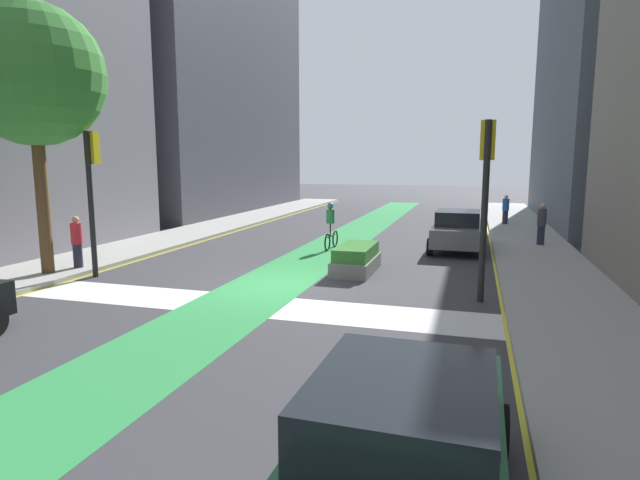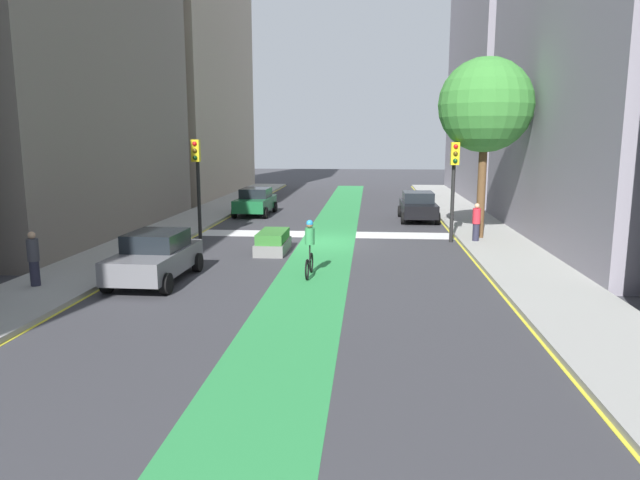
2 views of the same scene
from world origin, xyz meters
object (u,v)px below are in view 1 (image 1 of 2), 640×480
Objects in this scene: traffic_signal_near_right at (486,176)px; pedestrian_sidewalk_left_a at (77,242)px; pedestrian_sidewalk_right_b at (542,224)px; car_grey_right_far at (458,230)px; pedestrian_sidewalk_right_a at (506,209)px; car_green_right_near at (404,448)px; cyclist_in_lane at (331,225)px; traffic_signal_near_left at (92,176)px; street_tree_near at (32,75)px; median_planter at (356,259)px.

pedestrian_sidewalk_left_a is at bearing -179.61° from traffic_signal_near_right.
car_grey_right_far is at bearing -155.57° from pedestrian_sidewalk_right_b.
pedestrian_sidewalk_left_a reaches higher than pedestrian_sidewalk_right_a.
car_green_right_near is at bearing -100.20° from pedestrian_sidewalk_right_b.
pedestrian_sidewalk_right_b reaches higher than pedestrian_sidewalk_left_a.
cyclist_in_lane reaches higher than car_grey_right_far.
car_green_right_near is 1.00× the size of car_grey_right_far.
cyclist_in_lane is (-5.60, 6.22, -2.13)m from traffic_signal_near_right.
traffic_signal_near_right reaches higher than pedestrian_sidewalk_right_b.
street_tree_near is (-1.29, -0.59, 2.83)m from traffic_signal_near_left.
traffic_signal_near_right is at bearing -83.78° from car_grey_right_far.
median_planter is (-2.92, -5.00, -0.40)m from car_grey_right_far.
median_planter is at bearing 21.21° from street_tree_near.
median_planter is at bearing 147.27° from traffic_signal_near_right.
car_grey_right_far is 2.58× the size of pedestrian_sidewalk_right_b.
pedestrian_sidewalk_right_b is at bearing 46.61° from median_planter.
median_planter is at bearing 16.45° from pedestrian_sidewalk_left_a.
pedestrian_sidewalk_right_b is at bearing -81.83° from pedestrian_sidewalk_right_a.
pedestrian_sidewalk_right_b is (2.36, 8.83, -2.12)m from traffic_signal_near_right.
cyclist_in_lane is 0.74× the size of median_planter.
car_green_right_near is 15.69m from cyclist_in_lane.
car_green_right_near is 14.23m from pedestrian_sidewalk_left_a.
traffic_signal_near_right is at bearing 4.51° from street_tree_near.
street_tree_near is at bearing -158.79° from median_planter.
traffic_signal_near_left is at bearing -127.82° from pedestrian_sidewalk_right_a.
pedestrian_sidewalk_left_a is at bearing -148.36° from pedestrian_sidewalk_right_b.
car_grey_right_far is 15.18m from street_tree_near.
traffic_signal_near_right is 1.78× the size of median_planter.
traffic_signal_near_left is at bearing 24.56° from street_tree_near.
traffic_signal_near_left is 1.02× the size of car_green_right_near.
car_grey_right_far is 1.70× the size of median_planter.
car_green_right_near is at bearing -33.66° from street_tree_near.
street_tree_near is at bearing -155.44° from traffic_signal_near_left.
traffic_signal_near_right is 9.38m from pedestrian_sidewalk_right_b.
cyclist_in_lane reaches higher than car_green_right_near.
pedestrian_sidewalk_right_b is at bearing 75.02° from traffic_signal_near_right.
traffic_signal_near_right is 12.29m from pedestrian_sidewalk_left_a.
median_planter is at bearing 104.76° from car_green_right_near.
traffic_signal_near_right is 2.70× the size of pedestrian_sidewalk_right_b.
pedestrian_sidewalk_right_a is at bearing 53.68° from cyclist_in_lane.
cyclist_in_lane is at bearing -166.27° from car_grey_right_far.
cyclist_in_lane is at bearing 46.57° from street_tree_near.
traffic_signal_near_left is 13.11m from car_grey_right_far.
traffic_signal_near_right is 12.75m from street_tree_near.
street_tree_near is at bearing -144.20° from car_grey_right_far.
pedestrian_sidewalk_right_a is at bearing 75.30° from car_grey_right_far.
car_grey_right_far is at bearing 96.22° from traffic_signal_near_right.
traffic_signal_near_right is at bearing 84.79° from car_green_right_near.
car_grey_right_far is at bearing 35.80° from street_tree_near.
pedestrian_sidewalk_right_a is at bearing 98.17° from pedestrian_sidewalk_right_b.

